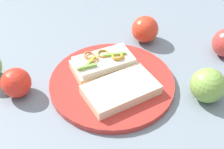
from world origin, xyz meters
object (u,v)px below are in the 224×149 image
(bread_slice_side, at_px, (121,90))
(apple_0, at_px, (16,83))
(apple_3, at_px, (145,29))
(plate, at_px, (112,83))
(sandwich, at_px, (104,63))
(apple_1, at_px, (208,85))

(bread_slice_side, bearing_deg, apple_0, 146.50)
(apple_0, xyz_separation_m, apple_3, (-0.35, 0.15, 0.00))
(plate, xyz_separation_m, bread_slice_side, (0.03, 0.04, 0.02))
(sandwich, height_order, apple_3, apple_3)
(bread_slice_side, height_order, apple_0, apple_0)
(sandwich, relative_size, bread_slice_side, 1.06)
(apple_3, bearing_deg, bread_slice_side, 15.55)
(sandwich, bearing_deg, apple_3, 26.82)
(apple_1, bearing_deg, apple_3, -118.81)
(plate, xyz_separation_m, apple_1, (-0.08, 0.21, 0.03))
(sandwich, xyz_separation_m, apple_0, (0.17, -0.13, 0.00))
(plate, relative_size, bread_slice_side, 1.84)
(sandwich, distance_m, bread_slice_side, 0.10)
(plate, xyz_separation_m, apple_3, (-0.21, -0.02, 0.03))
(apple_1, distance_m, apple_3, 0.26)
(bread_slice_side, distance_m, apple_3, 0.24)
(apple_0, bearing_deg, apple_3, 157.46)
(bread_slice_side, distance_m, apple_0, 0.24)
(bread_slice_side, bearing_deg, plate, 85.11)
(apple_1, bearing_deg, plate, -68.10)
(sandwich, distance_m, apple_0, 0.21)
(plate, distance_m, bread_slice_side, 0.05)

